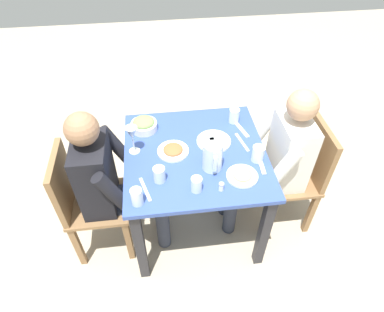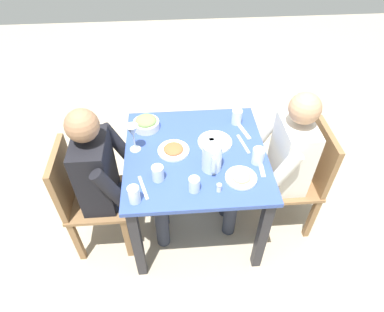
{
  "view_description": "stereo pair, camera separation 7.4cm",
  "coord_description": "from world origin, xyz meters",
  "px_view_note": "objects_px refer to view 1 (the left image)",
  "views": [
    {
      "loc": [
        1.54,
        -0.21,
        2.2
      ],
      "look_at": [
        0.04,
        -0.03,
        0.75
      ],
      "focal_mm": 31.17,
      "sensor_mm": 36.0,
      "label": 1
    },
    {
      "loc": [
        1.54,
        -0.14,
        2.2
      ],
      "look_at": [
        0.04,
        -0.03,
        0.75
      ],
      "focal_mm": 31.17,
      "sensor_mm": 36.0,
      "label": 2
    }
  ],
  "objects_px": {
    "dining_table": "(195,166)",
    "water_glass_near_left": "(159,174)",
    "diner_near": "(112,181)",
    "plate_rice_curry": "(173,150)",
    "water_glass_by_pitcher": "(258,154)",
    "chair_far": "(299,172)",
    "water_glass_far_right": "(197,184)",
    "water_pitcher": "(213,156)",
    "plate_yoghurt": "(214,140)",
    "water_glass_near_right": "(137,197)",
    "salad_bowl": "(144,124)",
    "wine_glass": "(132,134)",
    "salt_shaker": "(221,187)",
    "diner_far": "(275,159)",
    "plate_fries": "(242,175)",
    "chair_near": "(84,199)",
    "water_glass_far_left": "(234,116)"
  },
  "relations": [
    {
      "from": "plate_fries",
      "to": "water_glass_near_left",
      "type": "relative_size",
      "value": 1.93
    },
    {
      "from": "diner_near",
      "to": "wine_glass",
      "type": "height_order",
      "value": "diner_near"
    },
    {
      "from": "chair_far",
      "to": "water_glass_near_left",
      "type": "relative_size",
      "value": 8.88
    },
    {
      "from": "dining_table",
      "to": "plate_rice_curry",
      "type": "relative_size",
      "value": 4.47
    },
    {
      "from": "chair_far",
      "to": "water_glass_near_right",
      "type": "distance_m",
      "value": 1.2
    },
    {
      "from": "plate_yoghurt",
      "to": "water_glass_far_right",
      "type": "xyz_separation_m",
      "value": [
        0.39,
        -0.17,
        0.03
      ]
    },
    {
      "from": "chair_far",
      "to": "plate_fries",
      "type": "distance_m",
      "value": 0.6
    },
    {
      "from": "chair_near",
      "to": "water_glass_near_right",
      "type": "bearing_deg",
      "value": 53.64
    },
    {
      "from": "water_glass_by_pitcher",
      "to": "chair_far",
      "type": "bearing_deg",
      "value": 103.48
    },
    {
      "from": "plate_rice_curry",
      "to": "salt_shaker",
      "type": "relative_size",
      "value": 3.75
    },
    {
      "from": "dining_table",
      "to": "water_glass_near_left",
      "type": "height_order",
      "value": "water_glass_near_left"
    },
    {
      "from": "water_glass_far_right",
      "to": "plate_rice_curry",
      "type": "bearing_deg",
      "value": -162.36
    },
    {
      "from": "salad_bowl",
      "to": "water_glass_by_pitcher",
      "type": "xyz_separation_m",
      "value": [
        0.39,
        0.69,
        0.01
      ]
    },
    {
      "from": "diner_far",
      "to": "salad_bowl",
      "type": "distance_m",
      "value": 0.92
    },
    {
      "from": "water_glass_far_right",
      "to": "water_glass_by_pitcher",
      "type": "distance_m",
      "value": 0.45
    },
    {
      "from": "dining_table",
      "to": "salad_bowl",
      "type": "bearing_deg",
      "value": -130.98
    },
    {
      "from": "chair_near",
      "to": "salt_shaker",
      "type": "distance_m",
      "value": 0.92
    },
    {
      "from": "plate_yoghurt",
      "to": "water_glass_by_pitcher",
      "type": "distance_m",
      "value": 0.31
    },
    {
      "from": "chair_far",
      "to": "salad_bowl",
      "type": "relative_size",
      "value": 4.87
    },
    {
      "from": "water_glass_far_left",
      "to": "salt_shaker",
      "type": "height_order",
      "value": "water_glass_far_left"
    },
    {
      "from": "chair_far",
      "to": "water_glass_far_right",
      "type": "relative_size",
      "value": 9.14
    },
    {
      "from": "diner_far",
      "to": "salt_shaker",
      "type": "height_order",
      "value": "diner_far"
    },
    {
      "from": "plate_fries",
      "to": "water_glass_far_left",
      "type": "distance_m",
      "value": 0.53
    },
    {
      "from": "water_pitcher",
      "to": "plate_yoghurt",
      "type": "relative_size",
      "value": 0.84
    },
    {
      "from": "salad_bowl",
      "to": "diner_near",
      "type": "bearing_deg",
      "value": -31.25
    },
    {
      "from": "water_pitcher",
      "to": "chair_near",
      "type": "bearing_deg",
      "value": -93.86
    },
    {
      "from": "plate_fries",
      "to": "salt_shaker",
      "type": "height_order",
      "value": "salt_shaker"
    },
    {
      "from": "plate_fries",
      "to": "water_glass_near_right",
      "type": "bearing_deg",
      "value": -79.14
    },
    {
      "from": "chair_near",
      "to": "water_glass_near_left",
      "type": "height_order",
      "value": "chair_near"
    },
    {
      "from": "plate_fries",
      "to": "plate_rice_curry",
      "type": "bearing_deg",
      "value": -124.54
    },
    {
      "from": "chair_near",
      "to": "chair_far",
      "type": "xyz_separation_m",
      "value": [
        -0.06,
        1.48,
        0.0
      ]
    },
    {
      "from": "dining_table",
      "to": "plate_rice_curry",
      "type": "distance_m",
      "value": 0.2
    },
    {
      "from": "plate_yoghurt",
      "to": "water_glass_far_left",
      "type": "xyz_separation_m",
      "value": [
        -0.2,
        0.18,
        0.03
      ]
    },
    {
      "from": "diner_near",
      "to": "plate_rice_curry",
      "type": "xyz_separation_m",
      "value": [
        -0.11,
        0.4,
        0.12
      ]
    },
    {
      "from": "diner_near",
      "to": "salt_shaker",
      "type": "relative_size",
      "value": 21.53
    },
    {
      "from": "plate_yoghurt",
      "to": "water_glass_far_right",
      "type": "distance_m",
      "value": 0.43
    },
    {
      "from": "wine_glass",
      "to": "salt_shaker",
      "type": "distance_m",
      "value": 0.64
    },
    {
      "from": "water_glass_near_right",
      "to": "water_glass_by_pitcher",
      "type": "distance_m",
      "value": 0.78
    },
    {
      "from": "dining_table",
      "to": "diner_far",
      "type": "distance_m",
      "value": 0.54
    },
    {
      "from": "water_glass_near_left",
      "to": "water_glass_by_pitcher",
      "type": "xyz_separation_m",
      "value": [
        -0.1,
        0.61,
        0.0
      ]
    },
    {
      "from": "plate_rice_curry",
      "to": "water_glass_near_right",
      "type": "distance_m",
      "value": 0.45
    },
    {
      "from": "chair_near",
      "to": "salad_bowl",
      "type": "bearing_deg",
      "value": 130.59
    },
    {
      "from": "plate_fries",
      "to": "water_glass_near_left",
      "type": "bearing_deg",
      "value": -94.15
    },
    {
      "from": "water_pitcher",
      "to": "water_glass_near_right",
      "type": "relative_size",
      "value": 1.78
    },
    {
      "from": "plate_rice_curry",
      "to": "plate_yoghurt",
      "type": "bearing_deg",
      "value": 102.56
    },
    {
      "from": "plate_yoghurt",
      "to": "wine_glass",
      "type": "relative_size",
      "value": 1.15
    },
    {
      "from": "water_glass_near_right",
      "to": "salt_shaker",
      "type": "xyz_separation_m",
      "value": [
        -0.03,
        0.47,
        -0.03
      ]
    },
    {
      "from": "chair_near",
      "to": "wine_glass",
      "type": "xyz_separation_m",
      "value": [
        -0.15,
        0.36,
        0.39
      ]
    },
    {
      "from": "chair_far",
      "to": "diner_far",
      "type": "xyz_separation_m",
      "value": [
        -0.0,
        -0.2,
        0.15
      ]
    },
    {
      "from": "chair_far",
      "to": "water_glass_near_right",
      "type": "bearing_deg",
      "value": -73.12
    }
  ]
}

